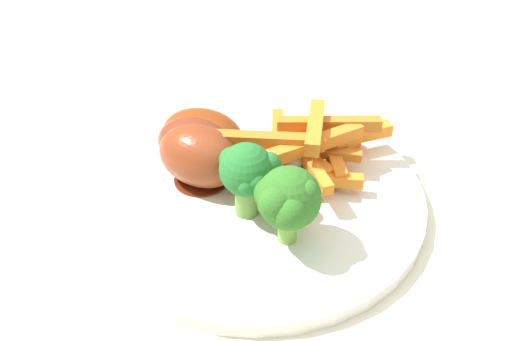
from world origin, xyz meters
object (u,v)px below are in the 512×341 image
object	(u,v)px
broccoli_floret_middle	(245,173)
chicken_drumstick_extra	(199,148)
broccoli_floret_front	(285,200)
dinner_plate	(256,196)
carrot_fries_pile	(307,147)
chicken_drumstick_near	(202,158)
chicken_drumstick_far	(206,137)

from	to	relation	value
broccoli_floret_middle	chicken_drumstick_extra	bearing A→B (deg)	35.42
broccoli_floret_front	broccoli_floret_middle	bearing A→B (deg)	41.67
dinner_plate	carrot_fries_pile	size ratio (longest dim) A/B	1.67
carrot_fries_pile	chicken_drumstick_extra	bearing A→B (deg)	90.31
chicken_drumstick_near	dinner_plate	bearing A→B (deg)	-104.73
dinner_plate	broccoli_floret_middle	distance (m)	0.05
chicken_drumstick_extra	broccoli_floret_front	bearing A→B (deg)	-142.13
broccoli_floret_middle	chicken_drumstick_near	xyz separation A→B (m)	(0.04, 0.03, -0.01)
dinner_plate	broccoli_floret_front	world-z (taller)	broccoli_floret_front
broccoli_floret_front	broccoli_floret_middle	xyz separation A→B (m)	(0.03, 0.03, -0.00)
broccoli_floret_middle	chicken_drumstick_extra	size ratio (longest dim) A/B	0.53
dinner_plate	broccoli_floret_front	distance (m)	0.08
dinner_plate	chicken_drumstick_extra	world-z (taller)	chicken_drumstick_extra
carrot_fries_pile	chicken_drumstick_near	size ratio (longest dim) A/B	1.41
dinner_plate	chicken_drumstick_extra	xyz separation A→B (m)	(0.03, 0.05, 0.03)
carrot_fries_pile	dinner_plate	bearing A→B (deg)	123.10
broccoli_floret_front	carrot_fries_pile	world-z (taller)	broccoli_floret_front
carrot_fries_pile	broccoli_floret_middle	bearing A→B (deg)	137.13
broccoli_floret_front	broccoli_floret_middle	world-z (taller)	same
dinner_plate	broccoli_floret_front	xyz separation A→B (m)	(-0.06, -0.02, 0.05)
broccoli_floret_front	chicken_drumstick_extra	bearing A→B (deg)	37.87
dinner_plate	carrot_fries_pile	distance (m)	0.06
broccoli_floret_middle	carrot_fries_pile	world-z (taller)	broccoli_floret_middle
chicken_drumstick_far	broccoli_floret_front	bearing A→B (deg)	-149.25
chicken_drumstick_near	chicken_drumstick_far	bearing A→B (deg)	-1.53
broccoli_floret_front	broccoli_floret_middle	size ratio (longest dim) A/B	1.01
broccoli_floret_middle	dinner_plate	bearing A→B (deg)	-17.46
dinner_plate	broccoli_floret_middle	xyz separation A→B (m)	(-0.03, 0.01, 0.04)
broccoli_floret_front	chicken_drumstick_near	bearing A→B (deg)	41.96
broccoli_floret_front	chicken_drumstick_near	size ratio (longest dim) A/B	0.54
chicken_drumstick_extra	chicken_drumstick_far	bearing A→B (deg)	-13.23
dinner_plate	carrot_fries_pile	bearing A→B (deg)	-56.90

